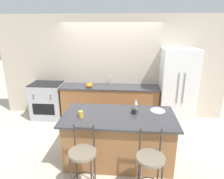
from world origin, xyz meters
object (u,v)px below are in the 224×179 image
at_px(dinner_plate, 158,111).
at_px(tumbler_cup, 81,114).
at_px(bar_stool_near, 83,158).
at_px(oven_range, 48,101).
at_px(bar_stool_far, 150,164).
at_px(wine_glass, 136,102).
at_px(refrigerator, 177,87).
at_px(pumpkin_decoration, 89,85).
at_px(coffee_mug, 134,111).

distance_m(dinner_plate, tumbler_cup, 1.41).
bearing_deg(bar_stool_near, tumbler_cup, 104.06).
bearing_deg(oven_range, bar_stool_far, -45.01).
distance_m(bar_stool_near, wine_glass, 1.41).
xyz_separation_m(refrigerator, dinner_plate, (-0.66, -1.39, -0.03)).
xyz_separation_m(refrigerator, bar_stool_far, (-0.88, -2.45, -0.39)).
relative_size(wine_glass, pumpkin_decoration, 1.29).
xyz_separation_m(wine_glass, pumpkin_decoration, (-1.13, 1.25, -0.08)).
bearing_deg(wine_glass, bar_stool_near, -126.72).
bearing_deg(bar_stool_far, oven_range, 134.99).
distance_m(oven_range, coffee_mug, 2.80).
bearing_deg(coffee_mug, wine_glass, 79.06).
distance_m(oven_range, wine_glass, 2.75).
distance_m(bar_stool_near, tumbler_cup, 0.78).
xyz_separation_m(bar_stool_far, pumpkin_decoration, (-1.31, 2.35, 0.42)).
height_order(bar_stool_near, dinner_plate, bar_stool_near).
bearing_deg(bar_stool_far, refrigerator, 70.22).
relative_size(dinner_plate, wine_glass, 1.26).
height_order(refrigerator, coffee_mug, refrigerator).
bearing_deg(tumbler_cup, coffee_mug, 13.80).
relative_size(refrigerator, coffee_mug, 15.72).
xyz_separation_m(bar_stool_near, bar_stool_far, (0.97, -0.04, 0.00)).
bearing_deg(pumpkin_decoration, tumbler_cup, -83.92).
bearing_deg(tumbler_cup, dinner_plate, 15.39).
bearing_deg(refrigerator, bar_stool_near, -127.54).
xyz_separation_m(dinner_plate, pumpkin_decoration, (-1.54, 1.29, 0.07)).
bearing_deg(dinner_plate, oven_range, 152.25).
height_order(dinner_plate, pumpkin_decoration, pumpkin_decoration).
bearing_deg(wine_glass, coffee_mug, -100.94).
relative_size(wine_glass, coffee_mug, 1.79).
xyz_separation_m(coffee_mug, pumpkin_decoration, (-1.09, 1.44, 0.03)).
distance_m(bar_stool_far, coffee_mug, 1.02).
height_order(dinner_plate, coffee_mug, coffee_mug).
bearing_deg(bar_stool_far, pumpkin_decoration, 119.17).
relative_size(coffee_mug, pumpkin_decoration, 0.72).
bearing_deg(dinner_plate, bar_stool_near, -139.45).
bearing_deg(tumbler_cup, refrigerator, 41.16).
relative_size(bar_stool_near, dinner_plate, 3.82).
distance_m(wine_glass, pumpkin_decoration, 1.69).
distance_m(refrigerator, bar_stool_far, 2.63).
height_order(oven_range, bar_stool_near, bar_stool_near).
distance_m(bar_stool_far, dinner_plate, 1.14).
bearing_deg(refrigerator, oven_range, 179.34).
distance_m(dinner_plate, coffee_mug, 0.47).
height_order(bar_stool_far, wine_glass, wine_glass).
height_order(refrigerator, bar_stool_far, refrigerator).
bearing_deg(dinner_plate, refrigerator, 64.67).
bearing_deg(wine_glass, dinner_plate, -5.21).
bearing_deg(dinner_plate, pumpkin_decoration, 140.02).
height_order(refrigerator, dinner_plate, refrigerator).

